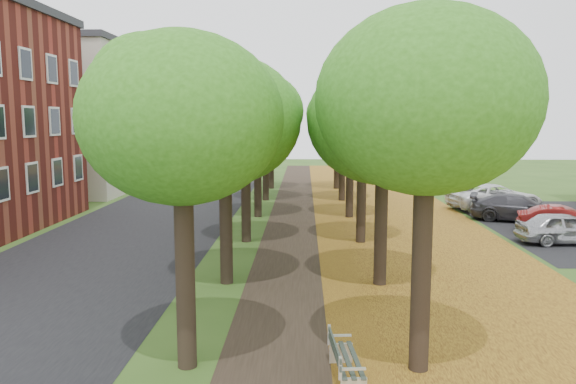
# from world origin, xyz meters

# --- Properties ---
(ground) EXTENTS (120.00, 120.00, 0.00)m
(ground) POSITION_xyz_m (0.00, 0.00, 0.00)
(ground) COLOR #2D4C19
(ground) RESTS_ON ground
(street_asphalt) EXTENTS (8.00, 70.00, 0.01)m
(street_asphalt) POSITION_xyz_m (-7.50, 15.00, 0.00)
(street_asphalt) COLOR black
(street_asphalt) RESTS_ON ground
(footpath) EXTENTS (3.20, 70.00, 0.01)m
(footpath) POSITION_xyz_m (0.00, 15.00, 0.00)
(footpath) COLOR black
(footpath) RESTS_ON ground
(leaf_verge) EXTENTS (7.50, 70.00, 0.01)m
(leaf_verge) POSITION_xyz_m (5.00, 15.00, 0.01)
(leaf_verge) COLOR #B18120
(leaf_verge) RESTS_ON ground
(tree_row_west) EXTENTS (4.39, 34.39, 7.02)m
(tree_row_west) POSITION_xyz_m (-2.20, 15.00, 5.13)
(tree_row_west) COLOR black
(tree_row_west) RESTS_ON ground
(tree_row_east) EXTENTS (4.39, 34.39, 7.02)m
(tree_row_east) POSITION_xyz_m (2.60, 15.00, 5.13)
(tree_row_east) COLOR black
(tree_row_east) RESTS_ON ground
(building_cream) EXTENTS (10.30, 20.30, 10.40)m
(building_cream) POSITION_xyz_m (-17.00, 33.00, 5.21)
(building_cream) COLOR beige
(building_cream) RESTS_ON ground
(bench) EXTENTS (0.65, 1.78, 0.83)m
(bench) POSITION_xyz_m (1.03, -0.55, 0.43)
(bench) COLOR #2A342B
(bench) RESTS_ON ground
(car_silver) EXTENTS (3.90, 1.67, 1.31)m
(car_silver) POSITION_xyz_m (11.00, 11.97, 0.66)
(car_silver) COLOR #AAAAAF
(car_silver) RESTS_ON ground
(car_red) EXTENTS (4.09, 2.39, 1.27)m
(car_red) POSITION_xyz_m (11.76, 13.73, 0.64)
(car_red) COLOR maroon
(car_red) RESTS_ON ground
(car_grey) EXTENTS (5.00, 3.35, 1.34)m
(car_grey) POSITION_xyz_m (11.00, 17.07, 0.67)
(car_grey) COLOR #313035
(car_grey) RESTS_ON ground
(car_white) EXTENTS (5.72, 3.68, 1.47)m
(car_white) POSITION_xyz_m (11.00, 20.61, 0.73)
(car_white) COLOR silver
(car_white) RESTS_ON ground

